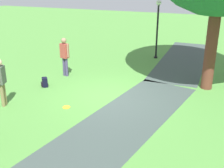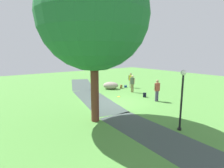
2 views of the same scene
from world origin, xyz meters
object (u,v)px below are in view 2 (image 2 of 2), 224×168
passerby_on_path (157,89)px  woman_with_handbag (131,79)px  backpack_by_boulder (121,87)px  man_near_boulder (132,82)px  frisbee_on_grass (119,97)px  lawn_boulder (111,85)px  lamp_post (182,93)px  spare_backpack_on_lawn (145,95)px  large_shade_tree (93,15)px  handbag_on_grass (126,86)px

passerby_on_path → woman_with_handbag: bearing=-21.2°
passerby_on_path → backpack_by_boulder: size_ratio=4.49×
man_near_boulder → frisbee_on_grass: bearing=104.8°
lawn_boulder → woman_with_handbag: (-0.73, -2.28, 0.57)m
lamp_post → spare_backpack_on_lawn: (5.81, -3.59, -1.78)m
large_shade_tree → passerby_on_path: large_shade_tree is taller
passerby_on_path → handbag_on_grass: bearing=-16.0°
large_shade_tree → man_near_boulder: bearing=-58.7°
backpack_by_boulder → frisbee_on_grass: backpack_by_boulder is taller
handbag_on_grass → woman_with_handbag: bearing=-125.6°
lawn_boulder → frisbee_on_grass: 3.54m
lamp_post → handbag_on_grass: lamp_post is taller
lamp_post → lawn_boulder: (10.52, -3.24, -1.58)m
lawn_boulder → backpack_by_boulder: (-0.48, -1.10, -0.20)m
backpack_by_boulder → lamp_post: bearing=156.6°
large_shade_tree → spare_backpack_on_lawn: size_ratio=22.42×
large_shade_tree → passerby_on_path: bearing=-84.7°
man_near_boulder → lamp_post: bearing=153.1°
lamp_post → woman_with_handbag: 11.29m
woman_with_handbag → handbag_on_grass: 1.01m
lawn_boulder → frisbee_on_grass: lawn_boulder is taller
lamp_post → backpack_by_boulder: size_ratio=7.89×
spare_backpack_on_lawn → lawn_boulder: bearing=4.3°
lamp_post → man_near_boulder: 8.91m
man_near_boulder → spare_backpack_on_lawn: 2.29m
woman_with_handbag → handbag_on_grass: size_ratio=4.36×
passerby_on_path → backpack_by_boulder: bearing=-9.4°
lamp_post → woman_with_handbag: (9.79, -5.52, -1.00)m
woman_with_handbag → handbag_on_grass: bearing=54.4°
spare_backpack_on_lawn → handbag_on_grass: bearing=-18.8°
passerby_on_path → frisbee_on_grass: passerby_on_path is taller
lawn_boulder → spare_backpack_on_lawn: bearing=-175.7°
lamp_post → frisbee_on_grass: lamp_post is taller
lamp_post → passerby_on_path: (4.29, -3.39, -0.92)m
woman_with_handbag → lawn_boulder: bearing=72.2°
lawn_boulder → passerby_on_path: bearing=-178.6°
spare_backpack_on_lawn → passerby_on_path: bearing=172.5°
woman_with_handbag → lamp_post: bearing=150.6°
lamp_post → woman_with_handbag: lamp_post is taller
woman_with_handbag → large_shade_tree: bearing=125.9°
backpack_by_boulder → frisbee_on_grass: (-2.73, 2.55, -0.18)m
large_shade_tree → handbag_on_grass: bearing=-51.1°
handbag_on_grass → frisbee_on_grass: 4.31m
lawn_boulder → backpack_by_boulder: lawn_boulder is taller
lamp_post → passerby_on_path: lamp_post is taller
handbag_on_grass → spare_backpack_on_lawn: size_ratio=0.96×
lamp_post → backpack_by_boulder: (10.04, -4.34, -1.78)m
spare_backpack_on_lawn → lamp_post: bearing=148.3°
backpack_by_boulder → woman_with_handbag: bearing=-102.1°
handbag_on_grass → backpack_by_boulder: 0.72m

